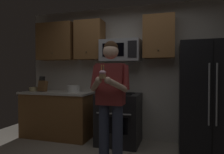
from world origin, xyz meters
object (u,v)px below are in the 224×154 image
microwave (121,51)px  cupcake (103,74)px  knife_block (43,86)px  bowl_large_white (74,89)px  person (110,95)px  oven_range (119,119)px  bowl_small_colored (33,89)px  refrigerator (209,98)px

microwave → cupcake: (0.11, -1.32, -0.43)m
knife_block → bowl_large_white: knife_block is taller
person → microwave: bearing=96.3°
oven_range → microwave: (0.00, 0.12, 1.26)m
oven_range → bowl_small_colored: (-1.85, -0.01, 0.50)m
microwave → bowl_small_colored: size_ratio=4.15×
oven_range → bowl_large_white: size_ratio=3.37×
knife_block → person: person is taller
microwave → refrigerator: size_ratio=0.41×
knife_block → bowl_large_white: size_ratio=1.16×
microwave → cupcake: 1.40m
refrigerator → knife_block: refrigerator is taller
oven_range → refrigerator: (1.50, -0.04, 0.44)m
person → oven_range: bearing=97.2°
knife_block → cupcake: cupcake is taller
knife_block → person: size_ratio=0.18×
refrigerator → oven_range: bearing=178.5°
refrigerator → person: size_ratio=1.02×
microwave → person: size_ratio=0.42×
microwave → bowl_small_colored: 2.00m
bowl_small_colored → person: (1.96, -0.86, 0.03)m
oven_range → knife_block: knife_block is taller
oven_range → refrigerator: size_ratio=0.52×
bowl_small_colored → cupcake: (1.96, -1.19, 0.33)m
bowl_small_colored → person: bearing=-23.8°
oven_range → cupcake: 1.47m
bowl_small_colored → cupcake: cupcake is taller
refrigerator → microwave: bearing=174.0°
oven_range → person: 1.03m
oven_range → microwave: 1.26m
person → bowl_large_white: bearing=138.8°
microwave → person: (0.11, -1.00, -0.72)m
bowl_large_white → person: bearing=-41.2°
bowl_large_white → cupcake: bearing=-49.8°
person → knife_block: bearing=153.8°
knife_block → person: (1.72, -0.85, -0.04)m
knife_block → cupcake: size_ratio=1.84×
oven_range → knife_block: 1.71m
knife_block → cupcake: bearing=-34.3°
person → bowl_small_colored: bearing=156.2°
knife_block → person: 1.92m
microwave → cupcake: size_ratio=4.26×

